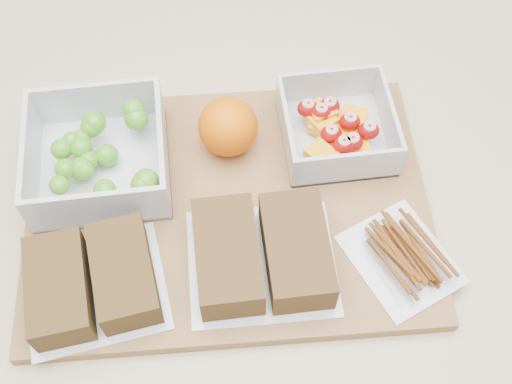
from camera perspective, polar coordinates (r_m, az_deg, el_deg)
counter at (r=1.10m, az=-0.73°, el=-12.63°), size 1.20×0.90×0.90m
cutting_board at (r=0.68m, az=-2.47°, el=-1.39°), size 0.43×0.32×0.02m
grape_container at (r=0.69m, az=-13.64°, el=3.16°), size 0.14×0.14×0.06m
fruit_container at (r=0.71m, az=7.15°, el=5.63°), size 0.12×0.12×0.05m
orange at (r=0.69m, az=-2.50°, el=5.80°), size 0.06×0.06×0.06m
sandwich_bag_left at (r=0.63m, az=-14.38°, el=-7.71°), size 0.15×0.13×0.04m
sandwich_bag_center at (r=0.62m, az=0.53°, el=-5.52°), size 0.15×0.13×0.04m
pretzel_bag at (r=0.65m, az=12.90°, el=-5.44°), size 0.12×0.13×0.02m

